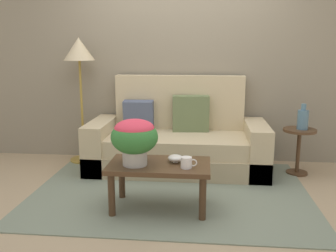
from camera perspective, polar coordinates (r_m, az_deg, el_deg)
ground_plane at (r=3.67m, az=0.29°, el=-10.71°), size 14.00×14.00×0.00m
wall_back at (r=4.70m, az=1.87°, el=11.78°), size 6.40×0.12×2.79m
area_rug at (r=3.77m, az=0.45°, el=-9.97°), size 2.71×1.97×0.01m
couch at (r=4.38m, az=1.44°, el=-2.59°), size 2.05×0.88×1.08m
coffee_table at (r=3.28m, az=-1.35°, el=-6.90°), size 0.89×0.51×0.42m
side_table at (r=4.42m, az=19.49°, el=-2.48°), size 0.36×0.36×0.53m
floor_lamp at (r=4.65m, az=-13.47°, el=9.76°), size 0.37×0.37×1.53m
potted_plant at (r=3.16m, az=-5.18°, el=-1.64°), size 0.40×0.40×0.40m
coffee_mug at (r=3.13m, az=2.89°, el=-5.64°), size 0.14×0.10×0.09m
snack_bowl at (r=3.28m, az=1.15°, el=-4.98°), size 0.14×0.14×0.07m
table_vase at (r=4.35m, az=20.03°, el=1.02°), size 0.12×0.12×0.29m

